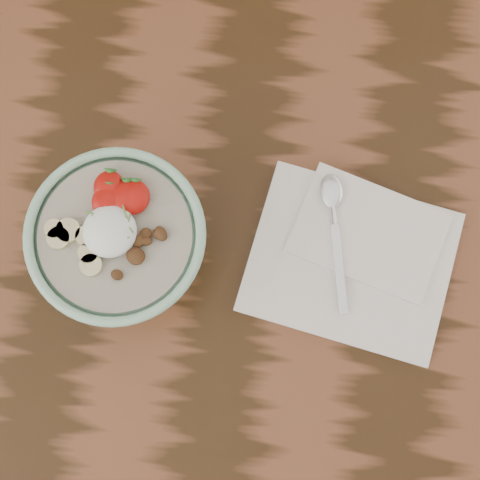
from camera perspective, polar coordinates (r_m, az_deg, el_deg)
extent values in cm
cube|color=black|center=(83.50, -0.53, 0.16)|extent=(160.00, 90.00, 4.00)
cylinder|color=#93C6A6|center=(81.67, -9.38, -0.89)|extent=(8.57, 8.57, 1.22)
torus|color=#93C6A6|center=(71.98, -10.66, 0.42)|extent=(19.48, 19.48, 1.12)
cylinder|color=#ADA48F|center=(72.57, -10.57, 0.32)|extent=(16.53, 16.53, 1.02)
ellipsoid|color=white|center=(71.12, -11.06, 0.74)|extent=(5.73, 5.73, 3.15)
ellipsoid|color=#AB0D07|center=(71.63, -9.07, 3.63)|extent=(3.48, 3.83, 1.92)
cone|color=#286623|center=(71.71, -8.95, 4.89)|extent=(1.40, 1.03, 1.52)
ellipsoid|color=#AB0D07|center=(72.00, -11.18, 3.25)|extent=(3.47, 3.82, 1.91)
cone|color=#286623|center=(72.06, -11.06, 4.51)|extent=(1.40, 1.03, 1.52)
ellipsoid|color=#AB0D07|center=(72.45, -11.13, 4.49)|extent=(3.25, 3.57, 1.79)
cone|color=#286623|center=(72.52, -11.02, 5.66)|extent=(1.40, 1.03, 1.52)
ellipsoid|color=#AB0D07|center=(71.75, -9.79, 3.58)|extent=(3.54, 3.89, 1.95)
cone|color=#286623|center=(71.84, -9.66, 4.87)|extent=(1.40, 1.03, 1.52)
cylinder|color=#D1C58A|center=(73.25, -15.56, 0.93)|extent=(2.05, 2.05, 0.70)
cylinder|color=#D1C58A|center=(72.93, -15.21, 0.16)|extent=(2.43, 2.43, 0.70)
cylinder|color=#D1C58A|center=(71.63, -12.60, -2.11)|extent=(2.37, 2.37, 0.70)
cylinder|color=#D1C58A|center=(71.89, -12.80, -1.10)|extent=(2.18, 2.18, 0.70)
cylinder|color=#D1C58A|center=(72.27, -13.00, 0.34)|extent=(2.19, 2.19, 0.70)
cylinder|color=#D1C58A|center=(72.83, -14.44, 0.81)|extent=(2.62, 2.62, 0.70)
ellipsoid|color=#4C2B16|center=(71.05, -8.66, -0.10)|extent=(1.90, 1.92, 1.02)
ellipsoid|color=#4C2B16|center=(71.12, -8.04, 0.55)|extent=(1.54, 1.47, 0.72)
ellipsoid|color=#4C2B16|center=(70.64, -8.89, -1.36)|extent=(2.65, 2.56, 1.01)
ellipsoid|color=#4C2B16|center=(70.87, -10.45, -2.94)|extent=(1.62, 1.48, 0.86)
ellipsoid|color=#4C2B16|center=(70.74, -6.77, 0.55)|extent=(2.03, 2.14, 1.03)
ellipsoid|color=#4C2B16|center=(70.93, -7.04, 0.48)|extent=(1.58, 1.56, 0.79)
ellipsoid|color=#4C2B16|center=(70.94, -8.01, -0.09)|extent=(1.53, 1.26, 0.82)
cylinder|color=#538839|center=(70.29, -9.93, 2.12)|extent=(0.96, 0.81, 0.22)
cylinder|color=#538839|center=(70.75, -11.74, 2.24)|extent=(1.45, 0.45, 0.23)
cylinder|color=#538839|center=(70.38, -12.34, 0.19)|extent=(1.00, 1.43, 0.23)
cylinder|color=#538839|center=(70.49, -12.65, 0.32)|extent=(0.70, 1.20, 0.22)
cylinder|color=#538839|center=(69.95, -9.50, 1.19)|extent=(1.35, 1.42, 0.24)
cylinder|color=#538839|center=(70.12, -11.77, -0.31)|extent=(1.27, 0.81, 0.23)
cylinder|color=#538839|center=(70.80, -12.58, 1.61)|extent=(0.29, 1.32, 0.23)
cylinder|color=#538839|center=(70.32, -9.78, 2.37)|extent=(0.88, 1.51, 0.24)
cylinder|color=#538839|center=(70.93, -12.46, 2.22)|extent=(1.68, 0.51, 0.24)
cylinder|color=#538839|center=(70.09, -9.46, 1.79)|extent=(0.29, 1.26, 0.22)
cylinder|color=#538839|center=(69.76, -9.82, 0.14)|extent=(1.10, 0.51, 0.22)
cylinder|color=#538839|center=(70.39, -10.97, 1.62)|extent=(1.24, 0.67, 0.22)
cube|color=white|center=(81.61, 9.39, -1.87)|extent=(26.91, 23.27, 0.91)
cube|color=white|center=(81.86, 10.92, 0.60)|extent=(20.04, 16.37, 0.55)
cube|color=silver|center=(80.10, 8.45, -2.42)|extent=(2.89, 10.71, 0.33)
cylinder|color=silver|center=(81.06, 7.99, 2.31)|extent=(1.13, 2.86, 0.65)
ellipsoid|color=silver|center=(81.54, 7.82, 4.16)|extent=(3.55, 4.71, 0.89)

